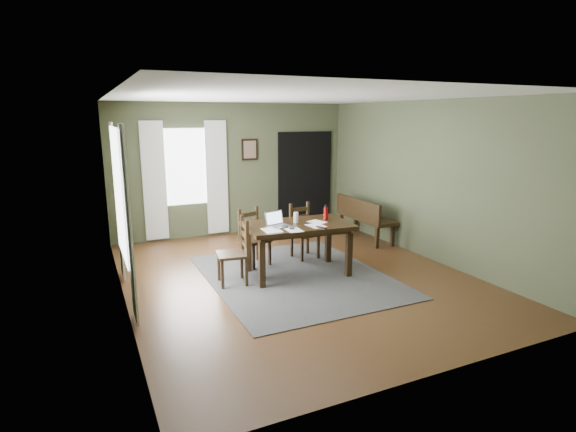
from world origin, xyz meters
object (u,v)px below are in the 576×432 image
chair_back_left (253,238)px  water_bottle (326,213)px  dining_table (298,230)px  chair_end (236,252)px  chair_back_right (303,232)px  bench (363,215)px  laptop (277,222)px

chair_back_left → water_bottle: (0.97, -0.69, 0.46)m
dining_table → water_bottle: bearing=9.6°
dining_table → chair_end: bearing=-175.6°
chair_back_left → chair_back_right: bearing=-16.1°
bench → laptop: 2.78m
chair_end → bench: bearing=120.2°
chair_end → bench: (3.08, 1.27, 0.02)m
chair_end → water_bottle: water_bottle is taller
chair_back_left → dining_table: bearing=-74.2°
chair_end → bench: chair_end is taller
bench → water_bottle: size_ratio=6.13×
chair_back_left → laptop: laptop is taller
dining_table → bench: (2.07, 1.28, -0.21)m
laptop → water_bottle: bearing=-12.2°
chair_back_right → laptop: (-0.82, -0.75, 0.41)m
chair_back_left → chair_back_right: size_ratio=1.00×
chair_back_right → water_bottle: water_bottle is taller
bench → water_bottle: water_bottle is taller
chair_end → chair_back_left: 0.91m
dining_table → chair_back_right: size_ratio=1.78×
dining_table → chair_back_right: bearing=62.3°
dining_table → bench: bearing=36.5°
chair_end → water_bottle: size_ratio=4.05×
dining_table → chair_back_right: 0.91m
dining_table → laptop: 0.39m
water_bottle → chair_back_left: bearing=144.9°
chair_end → chair_back_right: (1.48, 0.73, -0.02)m
laptop → dining_table: bearing=-14.1°
chair_back_left → chair_back_right: 0.93m
chair_back_right → bench: 1.69m
bench → water_bottle: (-1.56, -1.24, 0.42)m
bench → chair_back_left: bearing=102.3°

